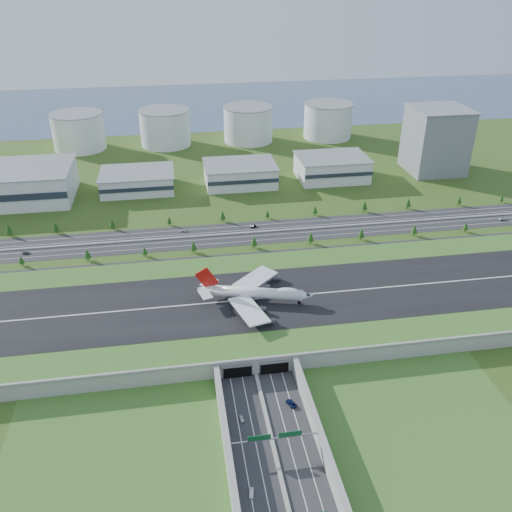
{
  "coord_description": "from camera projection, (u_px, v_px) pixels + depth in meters",
  "views": [
    {
      "loc": [
        -30.57,
        -239.42,
        168.38
      ],
      "look_at": [
        13.74,
        35.0,
        14.91
      ],
      "focal_mm": 38.0,
      "sensor_mm": 36.0,
      "label": 1
    }
  ],
  "objects": [
    {
      "name": "ground",
      "position": [
        241.0,
        313.0,
        292.57
      ],
      "size": [
        1200.0,
        1200.0,
        0.0
      ],
      "primitive_type": "plane",
      "color": "#30531A",
      "rests_on": "ground"
    },
    {
      "name": "north_expressway",
      "position": [
        223.0,
        235.0,
        374.64
      ],
      "size": [
        560.0,
        36.0,
        0.12
      ],
      "primitive_type": "cube",
      "color": "#28282B",
      "rests_on": "ground"
    },
    {
      "name": "fuel_tank_c",
      "position": [
        248.0,
        124.0,
        559.01
      ],
      "size": [
        50.0,
        50.0,
        35.0
      ],
      "primitive_type": "cylinder",
      "color": "white",
      "rests_on": "ground"
    },
    {
      "name": "car_6",
      "position": [
        503.0,
        219.0,
        395.14
      ],
      "size": [
        6.23,
        3.37,
        1.66
      ],
      "primitive_type": "imported",
      "rotation": [
        0.0,
        0.0,
        1.46
      ],
      "color": "#AEADB2",
      "rests_on": "ground"
    },
    {
      "name": "boeing_747",
      "position": [
        255.0,
        293.0,
        285.47
      ],
      "size": [
        61.22,
        57.11,
        19.35
      ],
      "rotation": [
        0.0,
        0.0,
        -0.27
      ],
      "color": "white",
      "rests_on": "airfield_deck"
    },
    {
      "name": "office_tower",
      "position": [
        436.0,
        140.0,
        475.71
      ],
      "size": [
        46.0,
        46.0,
        55.0
      ],
      "primitive_type": "cube",
      "color": "slate",
      "rests_on": "ground"
    },
    {
      "name": "hangar_mid_a",
      "position": [
        138.0,
        181.0,
        444.78
      ],
      "size": [
        58.0,
        42.0,
        15.0
      ],
      "primitive_type": "cube",
      "color": "silver",
      "rests_on": "ground"
    },
    {
      "name": "tree_row",
      "position": [
        226.0,
        228.0,
        373.51
      ],
      "size": [
        498.02,
        48.7,
        8.48
      ],
      "color": "#3D2819",
      "rests_on": "ground"
    },
    {
      "name": "hangar_mid_b",
      "position": [
        240.0,
        174.0,
        456.16
      ],
      "size": [
        58.0,
        42.0,
        17.0
      ],
      "primitive_type": "cube",
      "color": "silver",
      "rests_on": "ground"
    },
    {
      "name": "airfield_deck",
      "position": [
        241.0,
        307.0,
        290.5
      ],
      "size": [
        520.0,
        100.0,
        9.2
      ],
      "color": "gray",
      "rests_on": "ground"
    },
    {
      "name": "car_1",
      "position": [
        251.0,
        493.0,
        193.28
      ],
      "size": [
        2.22,
        4.5,
        1.42
      ],
      "primitive_type": "imported",
      "rotation": [
        0.0,
        0.0,
        -0.17
      ],
      "color": "white",
      "rests_on": "ground"
    },
    {
      "name": "fuel_tank_a",
      "position": [
        78.0,
        132.0,
        535.28
      ],
      "size": [
        50.0,
        50.0,
        35.0
      ],
      "primitive_type": "cylinder",
      "color": "white",
      "rests_on": "ground"
    },
    {
      "name": "car_5",
      "position": [
        253.0,
        226.0,
        384.77
      ],
      "size": [
        5.11,
        2.99,
        1.59
      ],
      "primitive_type": "imported",
      "rotation": [
        0.0,
        0.0,
        -1.28
      ],
      "color": "black",
      "rests_on": "ground"
    },
    {
      "name": "fuel_tank_d",
      "position": [
        328.0,
        121.0,
        570.87
      ],
      "size": [
        50.0,
        50.0,
        35.0
      ],
      "primitive_type": "cylinder",
      "color": "white",
      "rests_on": "ground"
    },
    {
      "name": "car_4",
      "position": [
        26.0,
        253.0,
        350.34
      ],
      "size": [
        4.74,
        1.96,
        1.61
      ],
      "primitive_type": "imported",
      "rotation": [
        0.0,
        0.0,
        1.56
      ],
      "color": "slate",
      "rests_on": "ground"
    },
    {
      "name": "car_7",
      "position": [
        183.0,
        231.0,
        378.9
      ],
      "size": [
        5.35,
        3.65,
        1.44
      ],
      "primitive_type": "imported",
      "rotation": [
        0.0,
        0.0,
        -1.94
      ],
      "color": "silver",
      "rests_on": "ground"
    },
    {
      "name": "car_2",
      "position": [
        291.0,
        403.0,
        232.01
      ],
      "size": [
        4.67,
        6.33,
        1.6
      ],
      "primitive_type": "imported",
      "rotation": [
        0.0,
        0.0,
        3.54
      ],
      "color": "#0D1742",
      "rests_on": "ground"
    },
    {
      "name": "bay_water",
      "position": [
        191.0,
        105.0,
        707.39
      ],
      "size": [
        1200.0,
        260.0,
        0.06
      ],
      "primitive_type": "cube",
      "color": "#3E5577",
      "rests_on": "ground"
    },
    {
      "name": "fuel_tank_b",
      "position": [
        165.0,
        128.0,
        547.14
      ],
      "size": [
        50.0,
        50.0,
        35.0
      ],
      "primitive_type": "cylinder",
      "color": "white",
      "rests_on": "ground"
    },
    {
      "name": "sign_gantry_near",
      "position": [
        275.0,
        439.0,
        207.07
      ],
      "size": [
        38.7,
        0.7,
        9.8
      ],
      "color": "gray",
      "rests_on": "ground"
    },
    {
      "name": "hangar_mid_c",
      "position": [
        332.0,
        168.0,
        466.84
      ],
      "size": [
        58.0,
        42.0,
        19.0
      ],
      "primitive_type": "cube",
      "color": "silver",
      "rests_on": "ground"
    },
    {
      "name": "car_0",
      "position": [
        242.0,
        418.0,
        224.45
      ],
      "size": [
        2.32,
        4.55,
        1.49
      ],
      "primitive_type": "imported",
      "rotation": [
        0.0,
        0.0,
        0.13
      ],
      "color": "silver",
      "rests_on": "ground"
    },
    {
      "name": "underpass_road",
      "position": [
        277.0,
        454.0,
        204.99
      ],
      "size": [
        38.8,
        120.4,
        8.0
      ],
      "color": "#28282B",
      "rests_on": "ground"
    }
  ]
}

